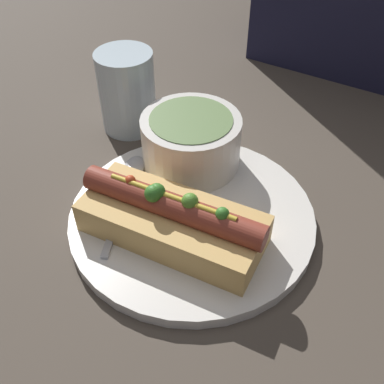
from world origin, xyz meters
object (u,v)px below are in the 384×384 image
(hot_dog, at_px, (172,219))
(spoon, at_px, (130,180))
(soup_bowl, at_px, (191,139))
(drinking_glass, at_px, (127,92))

(hot_dog, relative_size, spoon, 1.30)
(soup_bowl, height_order, spoon, soup_bowl)
(spoon, bearing_deg, soup_bowl, -54.16)
(hot_dog, distance_m, soup_bowl, 0.11)
(hot_dog, height_order, drinking_glass, drinking_glass)
(hot_dog, relative_size, soup_bowl, 1.66)
(hot_dog, relative_size, drinking_glass, 1.79)
(spoon, distance_m, drinking_glass, 0.13)
(spoon, bearing_deg, hot_dog, -139.62)
(hot_dog, xyz_separation_m, spoon, (-0.08, 0.04, -0.02))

